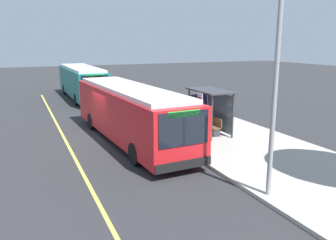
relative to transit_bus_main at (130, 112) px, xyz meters
name	(u,v)px	position (x,y,z in m)	size (l,w,h in m)	color
ground_plane	(107,137)	(-1.25, -1.01, -1.62)	(120.00, 120.00, 0.00)	#2B2B2D
sidewalk_curb	(201,126)	(-1.25, 4.99, -1.54)	(44.00, 6.40, 0.15)	#A8A399
lane_stripe_center	(66,142)	(-1.25, -3.21, -1.61)	(36.00, 0.14, 0.01)	#E0D64C
transit_bus_main	(130,112)	(0.00, 0.00, 0.00)	(11.74, 3.29, 2.95)	red
transit_bus_second	(82,81)	(-15.49, 0.22, 0.00)	(11.23, 2.72, 2.95)	#146B66
bus_shelter	(211,102)	(0.58, 4.60, 0.30)	(2.90, 1.60, 2.48)	#333338
waiting_bench	(211,125)	(0.86, 4.50, -0.98)	(1.60, 0.48, 0.95)	brown
route_sign_post	(200,114)	(3.38, 2.35, 0.34)	(0.44, 0.08, 2.80)	#333338
utility_pole	(274,102)	(8.57, 2.19, 1.73)	(0.16, 0.16, 6.40)	gray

